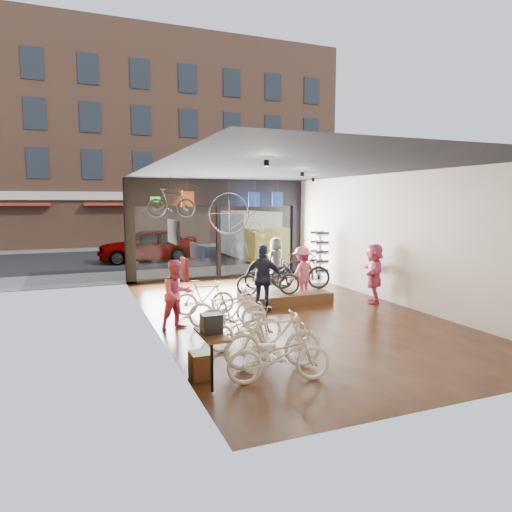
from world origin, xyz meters
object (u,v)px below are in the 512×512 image
customer_4 (276,261)px  floor_bike_2 (245,327)px  box_truck (255,235)px  floor_bike_4 (225,307)px  display_platform (284,295)px  floor_bike_5 (205,297)px  floor_bike_0 (279,355)px  customer_3 (302,273)px  customer_2 (263,279)px  sunglasses_rack (319,258)px  display_bike_mid (301,271)px  display_bike_right (269,274)px  floor_bike_3 (234,312)px  hung_bike (171,203)px  customer_1 (177,295)px  street_car (148,245)px  floor_bike_1 (273,340)px  display_bike_left (268,279)px  customer_5 (374,273)px

customer_4 → floor_bike_2: bearing=36.2°
box_truck → floor_bike_4: box_truck is taller
display_platform → box_truck: bearing=73.6°
box_truck → floor_bike_5: box_truck is taller
floor_bike_0 → floor_bike_5: (0.04, 4.80, 0.01)m
floor_bike_4 → customer_3: 3.70m
display_platform → customer_2: (-1.14, -1.12, 0.76)m
customer_2 → sunglasses_rack: sunglasses_rack is taller
display_bike_mid → display_bike_right: size_ratio=1.13×
floor_bike_0 → floor_bike_3: floor_bike_3 is taller
floor_bike_3 → floor_bike_5: bearing=-0.2°
box_truck → floor_bike_0: box_truck is taller
box_truck → hung_bike: bearing=-129.7°
floor_bike_3 → customer_2: 2.23m
floor_bike_2 → sunglasses_rack: bearing=-46.7°
box_truck → customer_1: size_ratio=3.77×
box_truck → customer_3: box_truck is taller
box_truck → customer_2: bearing=-110.3°
floor_bike_0 → floor_bike_5: 4.80m
floor_bike_3 → customer_3: 4.16m
street_car → floor_bike_1: (-0.14, -15.68, -0.29)m
box_truck → floor_bike_3: bearing=-113.5°
floor_bike_2 → display_bike_mid: size_ratio=0.91×
display_bike_left → customer_5: 3.16m
floor_bike_0 → floor_bike_1: 0.60m
street_car → box_truck: box_truck is taller
floor_bike_3 → customer_5: bearing=-77.3°
floor_bike_4 → display_platform: 3.27m
box_truck → display_bike_left: (-3.55, -10.07, -0.44)m
customer_1 → floor_bike_3: bearing=-56.7°
box_truck → floor_bike_1: (-5.43, -14.68, -0.68)m
floor_bike_0 → floor_bike_2: 1.86m
floor_bike_3 → display_platform: bearing=-47.4°
box_truck → display_bike_mid: bearing=-103.3°
display_bike_right → customer_5: customer_5 is taller
display_platform → sunglasses_rack: sunglasses_rack is taller
floor_bike_5 → sunglasses_rack: 5.75m
box_truck → customer_2: (-3.97, -10.70, -0.30)m
customer_4 → display_bike_left: bearing=37.4°
display_bike_right → floor_bike_3: bearing=149.2°
floor_bike_4 → display_bike_mid: size_ratio=0.96×
floor_bike_4 → sunglasses_rack: 6.25m
floor_bike_3 → box_truck: bearing=-28.3°
floor_bike_3 → hung_bike: bearing=-2.2°
floor_bike_5 → floor_bike_1: bearing=-170.4°
customer_2 → display_platform: bearing=-98.3°
floor_bike_4 → hung_bike: 5.43m
floor_bike_2 → display_bike_mid: (3.22, 3.83, 0.41)m
display_bike_mid → customer_4: size_ratio=1.09×
display_bike_mid → hung_bike: hung_bike is taller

